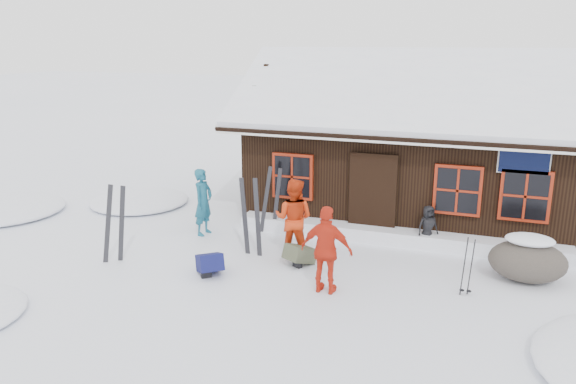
{
  "coord_description": "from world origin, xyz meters",
  "views": [
    {
      "loc": [
        3.34,
        -10.21,
        4.6
      ],
      "look_at": [
        -0.77,
        1.18,
        1.3
      ],
      "focal_mm": 35.0,
      "sensor_mm": 36.0,
      "label": 1
    }
  ],
  "objects_px": {
    "skier_teal": "(203,202)",
    "skier_orange_left": "(294,219)",
    "backpack_olive": "(300,257)",
    "skier_crouched": "(428,227)",
    "ski_poles": "(467,268)",
    "boulder": "(528,260)",
    "backpack_blue": "(210,266)",
    "ski_pair_left": "(115,225)",
    "skier_orange_right": "(327,250)"
  },
  "relations": [
    {
      "from": "backpack_blue",
      "to": "skier_orange_left",
      "type": "bearing_deg",
      "value": 9.78
    },
    {
      "from": "ski_pair_left",
      "to": "backpack_blue",
      "type": "bearing_deg",
      "value": -18.63
    },
    {
      "from": "skier_teal",
      "to": "boulder",
      "type": "relative_size",
      "value": 1.11
    },
    {
      "from": "ski_pair_left",
      "to": "backpack_blue",
      "type": "xyz_separation_m",
      "value": [
        2.19,
        0.05,
        -0.65
      ]
    },
    {
      "from": "skier_orange_right",
      "to": "boulder",
      "type": "height_order",
      "value": "skier_orange_right"
    },
    {
      "from": "skier_teal",
      "to": "skier_orange_left",
      "type": "height_order",
      "value": "skier_orange_left"
    },
    {
      "from": "skier_crouched",
      "to": "backpack_blue",
      "type": "xyz_separation_m",
      "value": [
        -3.95,
        -3.04,
        -0.33
      ]
    },
    {
      "from": "skier_orange_left",
      "to": "backpack_blue",
      "type": "relative_size",
      "value": 2.81
    },
    {
      "from": "backpack_blue",
      "to": "ski_pair_left",
      "type": "bearing_deg",
      "value": 142.02
    },
    {
      "from": "skier_crouched",
      "to": "backpack_blue",
      "type": "relative_size",
      "value": 1.59
    },
    {
      "from": "skier_teal",
      "to": "backpack_blue",
      "type": "relative_size",
      "value": 2.61
    },
    {
      "from": "skier_teal",
      "to": "backpack_olive",
      "type": "xyz_separation_m",
      "value": [
        2.81,
        -1.04,
        -0.66
      ]
    },
    {
      "from": "skier_crouched",
      "to": "ski_poles",
      "type": "xyz_separation_m",
      "value": [
        0.96,
        -2.27,
        0.04
      ]
    },
    {
      "from": "skier_orange_right",
      "to": "ski_pair_left",
      "type": "distance_m",
      "value": 4.63
    },
    {
      "from": "skier_teal",
      "to": "boulder",
      "type": "height_order",
      "value": "skier_teal"
    },
    {
      "from": "backpack_olive",
      "to": "skier_orange_left",
      "type": "bearing_deg",
      "value": 153.46
    },
    {
      "from": "boulder",
      "to": "backpack_blue",
      "type": "xyz_separation_m",
      "value": [
        -6.0,
        -1.84,
        -0.27
      ]
    },
    {
      "from": "skier_teal",
      "to": "backpack_olive",
      "type": "height_order",
      "value": "skier_teal"
    },
    {
      "from": "boulder",
      "to": "backpack_olive",
      "type": "height_order",
      "value": "boulder"
    },
    {
      "from": "skier_orange_right",
      "to": "backpack_blue",
      "type": "bearing_deg",
      "value": 2.0
    },
    {
      "from": "boulder",
      "to": "skier_teal",
      "type": "bearing_deg",
      "value": 177.62
    },
    {
      "from": "skier_teal",
      "to": "backpack_olive",
      "type": "relative_size",
      "value": 2.77
    },
    {
      "from": "skier_teal",
      "to": "backpack_olive",
      "type": "distance_m",
      "value": 3.07
    },
    {
      "from": "skier_crouched",
      "to": "backpack_olive",
      "type": "height_order",
      "value": "skier_crouched"
    },
    {
      "from": "skier_teal",
      "to": "skier_orange_left",
      "type": "relative_size",
      "value": 0.93
    },
    {
      "from": "skier_orange_right",
      "to": "boulder",
      "type": "xyz_separation_m",
      "value": [
        3.56,
        1.84,
        -0.4
      ]
    },
    {
      "from": "boulder",
      "to": "backpack_blue",
      "type": "distance_m",
      "value": 6.28
    },
    {
      "from": "skier_teal",
      "to": "skier_orange_right",
      "type": "height_order",
      "value": "skier_orange_right"
    },
    {
      "from": "boulder",
      "to": "skier_orange_left",
      "type": "bearing_deg",
      "value": -175.56
    },
    {
      "from": "skier_orange_right",
      "to": "skier_crouched",
      "type": "relative_size",
      "value": 1.69
    },
    {
      "from": "boulder",
      "to": "backpack_blue",
      "type": "relative_size",
      "value": 2.35
    },
    {
      "from": "ski_poles",
      "to": "backpack_olive",
      "type": "relative_size",
      "value": 1.97
    },
    {
      "from": "skier_crouched",
      "to": "boulder",
      "type": "relative_size",
      "value": 0.68
    },
    {
      "from": "skier_orange_left",
      "to": "skier_crouched",
      "type": "height_order",
      "value": "skier_orange_left"
    },
    {
      "from": "skier_crouched",
      "to": "ski_poles",
      "type": "bearing_deg",
      "value": -100.16
    },
    {
      "from": "skier_teal",
      "to": "backpack_olive",
      "type": "bearing_deg",
      "value": -104.47
    },
    {
      "from": "boulder",
      "to": "ski_pair_left",
      "type": "xyz_separation_m",
      "value": [
        -8.19,
        -1.89,
        0.39
      ]
    },
    {
      "from": "skier_orange_right",
      "to": "backpack_olive",
      "type": "relative_size",
      "value": 2.85
    },
    {
      "from": "skier_teal",
      "to": "boulder",
      "type": "distance_m",
      "value": 7.29
    },
    {
      "from": "skier_orange_right",
      "to": "backpack_olive",
      "type": "distance_m",
      "value": 1.57
    },
    {
      "from": "ski_pair_left",
      "to": "backpack_blue",
      "type": "relative_size",
      "value": 2.79
    },
    {
      "from": "skier_teal",
      "to": "skier_orange_right",
      "type": "distance_m",
      "value": 4.28
    },
    {
      "from": "skier_teal",
      "to": "boulder",
      "type": "bearing_deg",
      "value": -86.58
    },
    {
      "from": "skier_orange_right",
      "to": "boulder",
      "type": "relative_size",
      "value": 1.14
    },
    {
      "from": "skier_orange_right",
      "to": "backpack_blue",
      "type": "xyz_separation_m",
      "value": [
        -2.44,
        -0.0,
        -0.67
      ]
    },
    {
      "from": "skier_teal",
      "to": "skier_crouched",
      "type": "bearing_deg",
      "value": -74.5
    },
    {
      "from": "skier_orange_right",
      "to": "ski_poles",
      "type": "relative_size",
      "value": 1.45
    },
    {
      "from": "skier_orange_right",
      "to": "backpack_olive",
      "type": "xyz_separation_m",
      "value": [
        -0.89,
        1.1,
        -0.68
      ]
    },
    {
      "from": "ski_pair_left",
      "to": "backpack_olive",
      "type": "distance_m",
      "value": 3.96
    },
    {
      "from": "skier_teal",
      "to": "ski_pair_left",
      "type": "relative_size",
      "value": 0.93
    }
  ]
}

